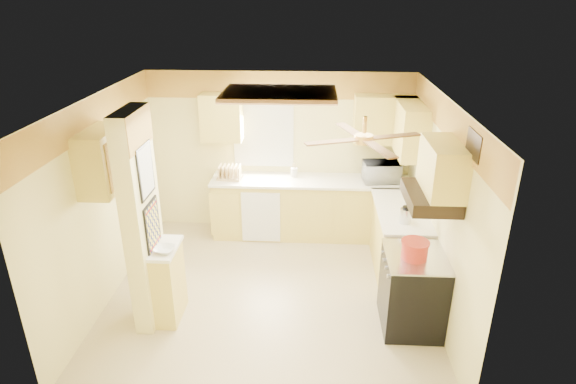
# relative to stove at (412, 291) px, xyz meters

# --- Properties ---
(floor) EXTENTS (4.00, 4.00, 0.00)m
(floor) POSITION_rel_stove_xyz_m (-1.67, 0.55, -0.46)
(floor) COLOR tan
(floor) RESTS_ON ground
(ceiling) EXTENTS (4.00, 4.00, 0.00)m
(ceiling) POSITION_rel_stove_xyz_m (-1.67, 0.55, 2.04)
(ceiling) COLOR white
(ceiling) RESTS_ON wall_back
(wall_back) EXTENTS (4.00, 0.00, 4.00)m
(wall_back) POSITION_rel_stove_xyz_m (-1.67, 2.45, 0.79)
(wall_back) COLOR #EEE091
(wall_back) RESTS_ON floor
(wall_front) EXTENTS (4.00, 0.00, 4.00)m
(wall_front) POSITION_rel_stove_xyz_m (-1.67, -1.35, 0.79)
(wall_front) COLOR #EEE091
(wall_front) RESTS_ON floor
(wall_left) EXTENTS (0.00, 3.80, 3.80)m
(wall_left) POSITION_rel_stove_xyz_m (-3.67, 0.55, 0.79)
(wall_left) COLOR #EEE091
(wall_left) RESTS_ON floor
(wall_right) EXTENTS (0.00, 3.80, 3.80)m
(wall_right) POSITION_rel_stove_xyz_m (0.33, 0.55, 0.79)
(wall_right) COLOR #EEE091
(wall_right) RESTS_ON floor
(wallpaper_border) EXTENTS (4.00, 0.02, 0.40)m
(wallpaper_border) POSITION_rel_stove_xyz_m (-1.67, 2.43, 1.84)
(wallpaper_border) COLOR #FFC84B
(wallpaper_border) RESTS_ON wall_back
(partition_column) EXTENTS (0.20, 0.70, 2.50)m
(partition_column) POSITION_rel_stove_xyz_m (-3.02, 0.00, 0.79)
(partition_column) COLOR #EEE091
(partition_column) RESTS_ON floor
(partition_ledge) EXTENTS (0.25, 0.55, 0.90)m
(partition_ledge) POSITION_rel_stove_xyz_m (-2.80, 0.00, -0.01)
(partition_ledge) COLOR #E7CD65
(partition_ledge) RESTS_ON floor
(ledge_top) EXTENTS (0.28, 0.58, 0.04)m
(ledge_top) POSITION_rel_stove_xyz_m (-2.80, 0.00, 0.46)
(ledge_top) COLOR white
(ledge_top) RESTS_ON partition_ledge
(lower_cabinets_back) EXTENTS (3.00, 0.60, 0.90)m
(lower_cabinets_back) POSITION_rel_stove_xyz_m (-1.17, 2.15, -0.01)
(lower_cabinets_back) COLOR #E7CD65
(lower_cabinets_back) RESTS_ON floor
(lower_cabinets_right) EXTENTS (0.60, 1.40, 0.90)m
(lower_cabinets_right) POSITION_rel_stove_xyz_m (0.03, 1.15, -0.01)
(lower_cabinets_right) COLOR #E7CD65
(lower_cabinets_right) RESTS_ON floor
(countertop_back) EXTENTS (3.04, 0.64, 0.04)m
(countertop_back) POSITION_rel_stove_xyz_m (-1.17, 2.14, 0.46)
(countertop_back) COLOR white
(countertop_back) RESTS_ON lower_cabinets_back
(countertop_right) EXTENTS (0.64, 1.44, 0.04)m
(countertop_right) POSITION_rel_stove_xyz_m (0.02, 1.15, 0.46)
(countertop_right) COLOR white
(countertop_right) RESTS_ON lower_cabinets_right
(dishwasher_panel) EXTENTS (0.58, 0.02, 0.80)m
(dishwasher_panel) POSITION_rel_stove_xyz_m (-1.92, 1.84, -0.03)
(dishwasher_panel) COLOR white
(dishwasher_panel) RESTS_ON lower_cabinets_back
(window) EXTENTS (0.92, 0.02, 1.02)m
(window) POSITION_rel_stove_xyz_m (-1.92, 2.44, 1.09)
(window) COLOR white
(window) RESTS_ON wall_back
(upper_cab_back_left) EXTENTS (0.60, 0.35, 0.70)m
(upper_cab_back_left) POSITION_rel_stove_xyz_m (-2.52, 2.27, 1.39)
(upper_cab_back_left) COLOR #E7CD65
(upper_cab_back_left) RESTS_ON wall_back
(upper_cab_back_right) EXTENTS (0.90, 0.35, 0.70)m
(upper_cab_back_right) POSITION_rel_stove_xyz_m (-0.12, 2.27, 1.39)
(upper_cab_back_right) COLOR #E7CD65
(upper_cab_back_right) RESTS_ON wall_back
(upper_cab_right) EXTENTS (0.35, 1.00, 0.70)m
(upper_cab_right) POSITION_rel_stove_xyz_m (0.16, 1.80, 1.39)
(upper_cab_right) COLOR #E7CD65
(upper_cab_right) RESTS_ON wall_right
(upper_cab_left_wall) EXTENTS (0.35, 0.75, 0.70)m
(upper_cab_left_wall) POSITION_rel_stove_xyz_m (-3.49, 0.30, 1.39)
(upper_cab_left_wall) COLOR #E7CD65
(upper_cab_left_wall) RESTS_ON wall_left
(upper_cab_over_stove) EXTENTS (0.35, 0.76, 0.52)m
(upper_cab_over_stove) POSITION_rel_stove_xyz_m (0.16, 0.00, 1.49)
(upper_cab_over_stove) COLOR #E7CD65
(upper_cab_over_stove) RESTS_ON wall_right
(stove) EXTENTS (0.68, 0.77, 0.92)m
(stove) POSITION_rel_stove_xyz_m (0.00, 0.00, 0.00)
(stove) COLOR black
(stove) RESTS_ON floor
(range_hood) EXTENTS (0.50, 0.76, 0.14)m
(range_hood) POSITION_rel_stove_xyz_m (0.07, 0.00, 1.16)
(range_hood) COLOR black
(range_hood) RESTS_ON upper_cab_over_stove
(poster_menu) EXTENTS (0.02, 0.42, 0.57)m
(poster_menu) POSITION_rel_stove_xyz_m (-2.91, 0.00, 1.39)
(poster_menu) COLOR black
(poster_menu) RESTS_ON partition_column
(poster_nashville) EXTENTS (0.02, 0.42, 0.57)m
(poster_nashville) POSITION_rel_stove_xyz_m (-2.91, 0.00, 0.74)
(poster_nashville) COLOR black
(poster_nashville) RESTS_ON partition_column
(ceiling_light_panel) EXTENTS (1.35, 0.95, 0.06)m
(ceiling_light_panel) POSITION_rel_stove_xyz_m (-1.57, 1.05, 2.00)
(ceiling_light_panel) COLOR brown
(ceiling_light_panel) RESTS_ON ceiling
(ceiling_fan) EXTENTS (1.15, 1.15, 0.26)m
(ceiling_fan) POSITION_rel_stove_xyz_m (-0.67, -0.15, 1.83)
(ceiling_fan) COLOR gold
(ceiling_fan) RESTS_ON ceiling
(vent_grate) EXTENTS (0.02, 0.40, 0.25)m
(vent_grate) POSITION_rel_stove_xyz_m (0.31, -0.35, 1.84)
(vent_grate) COLOR black
(vent_grate) RESTS_ON wall_right
(microwave) EXTENTS (0.57, 0.41, 0.30)m
(microwave) POSITION_rel_stove_xyz_m (-0.13, 2.14, 0.63)
(microwave) COLOR white
(microwave) RESTS_ON countertop_back
(bowl) EXTENTS (0.25, 0.25, 0.06)m
(bowl) POSITION_rel_stove_xyz_m (-2.76, -0.11, 0.51)
(bowl) COLOR white
(bowl) RESTS_ON ledge_top
(dutch_oven) EXTENTS (0.30, 0.30, 0.20)m
(dutch_oven) POSITION_rel_stove_xyz_m (-0.04, -0.04, 0.56)
(dutch_oven) COLOR #AC261D
(dutch_oven) RESTS_ON stove
(kettle) EXTENTS (0.14, 0.14, 0.22)m
(kettle) POSITION_rel_stove_xyz_m (-0.00, 0.76, 0.58)
(kettle) COLOR silver
(kettle) RESTS_ON countertop_right
(dish_rack) EXTENTS (0.38, 0.30, 0.20)m
(dish_rack) POSITION_rel_stove_xyz_m (-2.41, 2.12, 0.55)
(dish_rack) COLOR tan
(dish_rack) RESTS_ON countertop_back
(utensil_crock) EXTENTS (0.10, 0.10, 0.21)m
(utensil_crock) POSITION_rel_stove_xyz_m (-1.44, 2.27, 0.55)
(utensil_crock) COLOR white
(utensil_crock) RESTS_ON countertop_back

